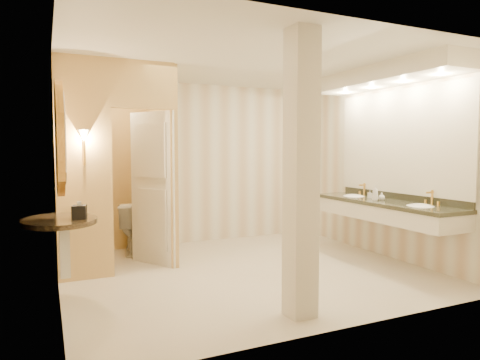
% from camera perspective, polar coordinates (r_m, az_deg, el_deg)
% --- Properties ---
extents(floor, '(4.50, 4.50, 0.00)m').
position_cam_1_polar(floor, '(5.72, 0.76, -12.02)').
color(floor, beige).
rests_on(floor, ground).
extents(ceiling, '(4.50, 4.50, 0.00)m').
position_cam_1_polar(ceiling, '(5.61, 0.79, 15.53)').
color(ceiling, silver).
rests_on(ceiling, wall_back).
extents(wall_back, '(4.50, 0.02, 2.70)m').
position_cam_1_polar(wall_back, '(7.36, -5.89, 2.20)').
color(wall_back, beige).
rests_on(wall_back, floor).
extents(wall_front, '(4.50, 0.02, 2.70)m').
position_cam_1_polar(wall_front, '(3.79, 13.79, 0.43)').
color(wall_front, beige).
rests_on(wall_front, floor).
extents(wall_left, '(0.02, 4.00, 2.70)m').
position_cam_1_polar(wall_left, '(4.98, -23.36, 1.04)').
color(wall_left, beige).
rests_on(wall_left, floor).
extents(wall_right, '(0.02, 4.00, 2.70)m').
position_cam_1_polar(wall_right, '(6.77, 18.27, 1.87)').
color(wall_right, beige).
rests_on(wall_right, floor).
extents(toilet_closet, '(1.50, 1.55, 2.70)m').
position_cam_1_polar(toilet_closet, '(6.06, -12.91, 2.07)').
color(toilet_closet, '#DDC273').
rests_on(toilet_closet, floor).
extents(wall_sconce, '(0.14, 0.14, 0.42)m').
position_cam_1_polar(wall_sconce, '(5.42, -20.12, 5.38)').
color(wall_sconce, gold).
rests_on(wall_sconce, toilet_closet).
extents(vanity, '(0.75, 2.56, 2.09)m').
position_cam_1_polar(vanity, '(6.29, 18.99, 4.24)').
color(vanity, beige).
rests_on(vanity, floor).
extents(console_shelf, '(0.92, 0.92, 1.91)m').
position_cam_1_polar(console_shelf, '(4.75, -22.85, 0.79)').
color(console_shelf, black).
rests_on(console_shelf, floor).
extents(pillar, '(0.25, 0.25, 2.70)m').
position_cam_1_polar(pillar, '(4.04, 8.14, 0.71)').
color(pillar, beige).
rests_on(pillar, floor).
extents(tissue_box, '(0.16, 0.16, 0.14)m').
position_cam_1_polar(tissue_box, '(4.69, -20.63, -4.03)').
color(tissue_box, black).
rests_on(tissue_box, console_shelf).
extents(toilet, '(0.56, 0.84, 0.79)m').
position_cam_1_polar(toilet, '(6.82, -14.05, -6.11)').
color(toilet, white).
rests_on(toilet, floor).
extents(soap_bottle_a, '(0.07, 0.07, 0.12)m').
position_cam_1_polar(soap_bottle_a, '(6.56, 16.93, -1.82)').
color(soap_bottle_a, beige).
rests_on(soap_bottle_a, vanity).
extents(soap_bottle_b, '(0.11, 0.11, 0.11)m').
position_cam_1_polar(soap_bottle_b, '(6.32, 18.37, -2.09)').
color(soap_bottle_b, silver).
rests_on(soap_bottle_b, vanity).
extents(soap_bottle_c, '(0.08, 0.08, 0.21)m').
position_cam_1_polar(soap_bottle_c, '(6.27, 17.58, -1.65)').
color(soap_bottle_c, '#C6B28C').
rests_on(soap_bottle_c, vanity).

